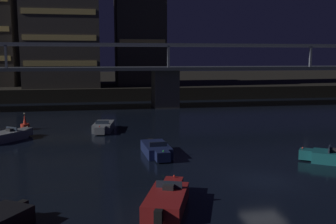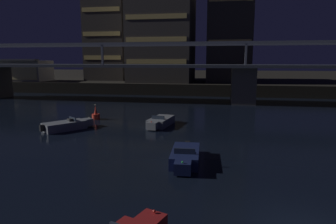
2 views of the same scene
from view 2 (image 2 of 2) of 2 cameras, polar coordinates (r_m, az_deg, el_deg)
far_riverbank at (r=96.39m, az=12.09°, el=6.25°), size 240.00×80.00×2.20m
river_bridge at (r=48.33m, az=14.12°, el=6.91°), size 93.21×6.40×9.38m
tower_west_low at (r=73.46m, az=-10.89°, el=16.06°), size 9.13×10.99×25.77m
tower_west_tall at (r=65.79m, az=-1.04°, el=15.16°), size 12.83×13.54×21.60m
waterfront_pavilion at (r=74.15m, az=-26.00°, el=7.07°), size 12.40×7.40×4.70m
speedboat_near_left at (r=20.10m, az=3.27°, el=-8.44°), size 2.00×5.22×1.16m
speedboat_near_center at (r=31.02m, az=-18.63°, el=-2.41°), size 4.07×4.64×1.16m
speedboat_near_right at (r=31.13m, az=-1.48°, el=-1.85°), size 2.37×5.23×1.16m
channel_buoy at (r=35.48m, az=-13.50°, el=-0.58°), size 0.90×0.90×1.76m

